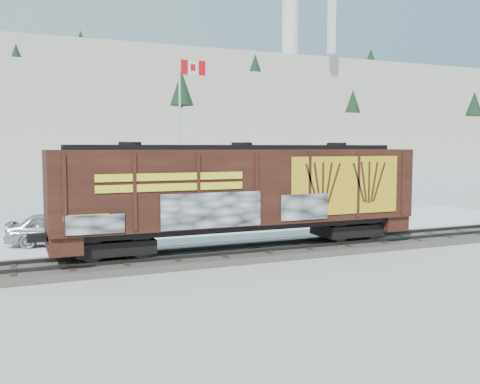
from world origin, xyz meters
name	(u,v)px	position (x,y,z in m)	size (l,w,h in m)	color
ground	(298,251)	(0.00, 0.00, 0.00)	(500.00, 500.00, 0.00)	white
rail_track	(298,248)	(0.00, 0.00, 0.15)	(50.00, 3.40, 0.43)	#59544C
parking_strip	(235,228)	(0.00, 7.50, 0.01)	(40.00, 8.00, 0.03)	white
hillside	(56,113)	(-0.05, 139.79, 14.37)	(360.00, 110.00, 93.00)	white
hopper_railcar	(242,191)	(-2.80, -0.01, 2.88)	(16.02, 3.06, 4.42)	black
flagpole	(182,159)	(-1.24, 13.90, 3.95)	(2.30, 0.90, 10.82)	silver
car_silver	(59,228)	(-9.93, 5.86, 0.85)	(1.93, 4.79, 1.63)	#B1B3B8
car_white	(318,210)	(5.57, 7.32, 0.82)	(1.67, 4.78, 1.58)	white
car_dark	(347,212)	(6.92, 6.17, 0.78)	(2.09, 5.14, 1.49)	#22242A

